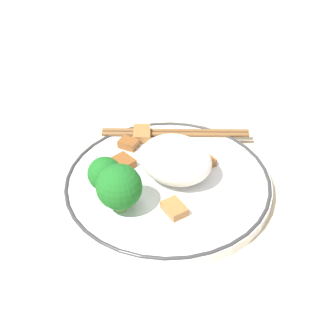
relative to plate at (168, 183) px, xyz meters
name	(u,v)px	position (x,y,z in m)	size (l,w,h in m)	color
ground_plane	(168,188)	(0.00, 0.00, -0.01)	(3.00, 3.00, 0.00)	#C6B28E
plate	(168,183)	(0.00, 0.00, 0.00)	(0.26, 0.26, 0.02)	white
rice_mound	(176,160)	(0.01, 0.01, 0.03)	(0.09, 0.07, 0.06)	white
broccoli_back_left	(105,174)	(-0.06, -0.05, 0.03)	(0.04, 0.04, 0.05)	#72AD4C
broccoli_back_center	(119,187)	(-0.03, -0.07, 0.04)	(0.05, 0.05, 0.06)	#72AD4C
meat_near_front	(174,209)	(0.03, -0.05, 0.01)	(0.04, 0.03, 0.01)	#9E6633
meat_near_left	(142,134)	(-0.07, 0.07, 0.01)	(0.04, 0.04, 0.01)	#9E6633
meat_near_right	(199,163)	(0.03, 0.04, 0.01)	(0.04, 0.05, 0.01)	#995B28
meat_near_back	(129,144)	(-0.08, 0.04, 0.01)	(0.03, 0.02, 0.01)	brown
meat_on_rice_edge	(122,162)	(-0.07, 0.00, 0.01)	(0.04, 0.04, 0.01)	brown
chopsticks	(175,133)	(-0.03, 0.10, 0.01)	(0.20, 0.10, 0.01)	brown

